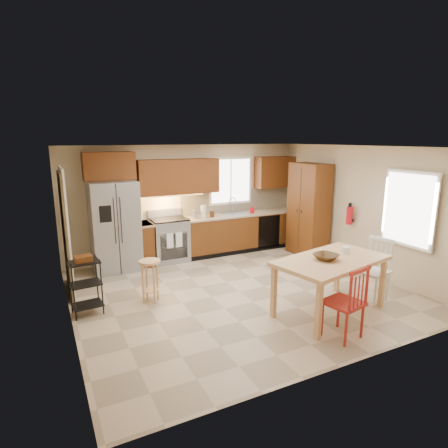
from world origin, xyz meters
name	(u,v)px	position (x,y,z in m)	size (l,w,h in m)	color
floor	(239,291)	(0.00, 0.00, 0.00)	(5.50, 5.50, 0.00)	tan
ceiling	(241,147)	(0.00, 0.00, 2.50)	(5.50, 5.00, 0.02)	silver
wall_back	(187,201)	(0.00, 2.50, 1.25)	(5.50, 0.02, 2.50)	#CCB793
wall_front	(349,267)	(0.00, -2.50, 1.25)	(5.50, 0.02, 2.50)	#CCB793
wall_left	(64,242)	(-2.75, 0.00, 1.25)	(0.02, 5.00, 2.50)	#CCB793
wall_right	(360,209)	(2.75, 0.00, 1.25)	(0.02, 5.00, 2.50)	#CCB793
refrigerator	(115,226)	(-1.70, 2.12, 0.91)	(0.92, 0.75, 1.82)	gray
range_stove	(169,240)	(-0.55, 2.19, 0.46)	(0.76, 0.63, 0.92)	gray
base_cabinet_narrow	(144,244)	(-1.10, 2.20, 0.45)	(0.30, 0.60, 0.90)	#5E3011
base_cabinet_run	(243,232)	(1.29, 2.20, 0.45)	(2.92, 0.60, 0.90)	#5E3011
dishwasher	(269,232)	(1.85, 1.91, 0.45)	(0.60, 0.02, 0.78)	black
backsplash	(237,200)	(1.29, 2.48, 1.18)	(2.92, 0.03, 0.55)	beige
upper_over_fridge	(109,166)	(-1.70, 2.33, 2.10)	(1.00, 0.35, 0.55)	#603310
upper_left_block	(179,177)	(-0.25, 2.33, 1.83)	(1.80, 0.35, 0.75)	#603310
upper_right_block	(275,172)	(2.25, 2.33, 1.83)	(1.00, 0.35, 0.75)	#603310
window_back	(230,181)	(1.10, 2.48, 1.65)	(1.12, 0.04, 1.12)	white
sink	(236,216)	(1.10, 2.20, 0.86)	(0.62, 0.46, 0.16)	gray
undercab_glow	(166,196)	(-0.55, 2.30, 1.43)	(1.60, 0.30, 0.01)	#FFBF66
soap_bottle	(252,209)	(1.48, 2.10, 1.00)	(0.09, 0.09, 0.19)	red
paper_towel	(203,211)	(0.25, 2.15, 1.04)	(0.12, 0.12, 0.28)	silver
canister_steel	(195,214)	(0.05, 2.15, 0.99)	(0.11, 0.11, 0.18)	gray
canister_wood	(212,214)	(0.45, 2.12, 0.97)	(0.10, 0.10, 0.14)	#462C12
pantry	(308,210)	(2.43, 1.20, 1.05)	(0.50, 0.95, 2.10)	#5E3011
fire_extinguisher	(349,215)	(2.63, 0.15, 1.10)	(0.12, 0.12, 0.36)	red
window_right	(409,209)	(2.68, -1.15, 1.45)	(0.04, 1.02, 1.32)	white
doorway	(65,234)	(-2.67, 1.30, 1.05)	(0.04, 0.95, 2.10)	#8C7A59
dining_table	(330,286)	(0.86, -1.31, 0.43)	(1.75, 0.98, 0.85)	tan
chair_red	(343,301)	(0.51, -1.96, 0.51)	(0.48, 0.48, 1.03)	maroon
chair_white	(372,270)	(1.81, -1.26, 0.51)	(0.48, 0.48, 1.03)	silver
table_bowl	(326,260)	(0.75, -1.31, 0.86)	(0.35, 0.35, 0.09)	#462C12
table_jar	(346,252)	(1.24, -1.20, 0.90)	(0.14, 0.14, 0.17)	silver
bar_stool	(150,281)	(-1.51, 0.29, 0.35)	(0.34, 0.34, 0.71)	tan
utility_cart	(86,287)	(-2.50, 0.29, 0.44)	(0.44, 0.34, 0.88)	black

